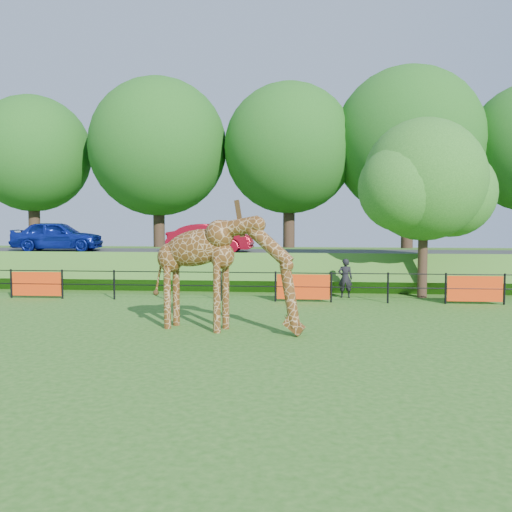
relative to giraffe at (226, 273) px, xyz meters
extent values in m
plane|color=#296218|center=(-0.98, -2.58, -1.56)|extent=(90.00, 90.00, 0.00)
cube|color=#296218|center=(-0.98, 12.92, -0.91)|extent=(40.00, 9.00, 1.30)
cube|color=#2A2A2C|center=(-0.98, 11.42, -0.20)|extent=(40.00, 5.00, 0.12)
imported|color=#142AA7|center=(-9.84, 11.41, 0.58)|extent=(4.38, 2.10, 1.44)
imported|color=#A20B1D|center=(-2.37, 11.29, 0.51)|extent=(4.01, 1.52, 1.31)
imported|color=black|center=(3.60, 6.66, -0.81)|extent=(0.57, 0.39, 1.49)
cylinder|color=#362418|center=(6.52, 7.02, 0.04)|extent=(0.36, 0.36, 3.20)
sphere|color=#255E1A|center=(6.52, 7.02, 2.91)|extent=(4.60, 4.60, 4.60)
sphere|color=#255E1A|center=(7.67, 7.71, 2.45)|extent=(3.45, 3.45, 3.45)
sphere|color=#255E1A|center=(5.60, 6.33, 2.56)|extent=(3.22, 3.22, 3.22)
cylinder|color=#362418|center=(-14.98, 19.42, 0.94)|extent=(0.70, 0.70, 5.00)
sphere|color=#175316|center=(-14.98, 19.42, 5.42)|extent=(7.20, 7.20, 7.20)
cylinder|color=#362418|center=(-6.98, 19.42, 0.94)|extent=(0.70, 0.70, 5.00)
sphere|color=#175316|center=(-6.98, 19.42, 5.75)|extent=(8.40, 8.40, 8.40)
cylinder|color=#362418|center=(1.02, 19.42, 0.94)|extent=(0.70, 0.70, 5.00)
sphere|color=#175316|center=(1.02, 19.42, 5.59)|extent=(7.80, 7.80, 7.80)
cylinder|color=#362418|center=(8.02, 19.42, 0.94)|extent=(0.70, 0.70, 5.00)
sphere|color=#175316|center=(8.02, 19.42, 5.86)|extent=(8.80, 8.80, 8.80)
camera|label=1|loc=(2.19, -15.02, 1.53)|focal=40.00mm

